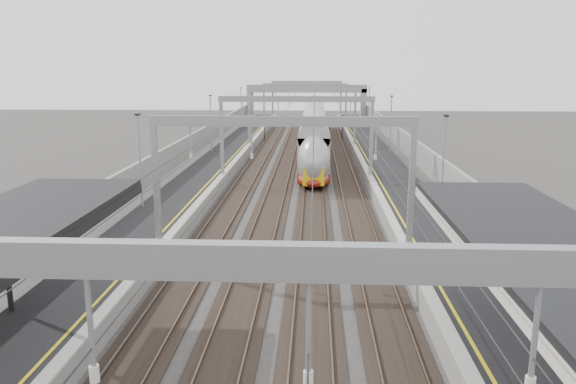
# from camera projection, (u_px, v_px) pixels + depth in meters

# --- Properties ---
(platform_left) EXTENTS (4.00, 120.00, 1.00)m
(platform_left) POSITION_uv_depth(u_px,v_px,m) (210.00, 173.00, 51.21)
(platform_left) COLOR black
(platform_left) RESTS_ON ground
(platform_right) EXTENTS (4.00, 120.00, 1.00)m
(platform_right) POSITION_uv_depth(u_px,v_px,m) (386.00, 174.00, 50.47)
(platform_right) COLOR black
(platform_right) RESTS_ON ground
(tracks) EXTENTS (11.40, 140.00, 0.20)m
(tracks) POSITION_uv_depth(u_px,v_px,m) (297.00, 179.00, 50.94)
(tracks) COLOR black
(tracks) RESTS_ON ground
(overhead_line) EXTENTS (13.00, 140.00, 6.60)m
(overhead_line) POSITION_uv_depth(u_px,v_px,m) (299.00, 106.00, 56.08)
(overhead_line) COLOR gray
(overhead_line) RESTS_ON platform_left
(overbridge) EXTENTS (22.00, 2.20, 6.90)m
(overbridge) POSITION_uv_depth(u_px,v_px,m) (307.00, 93.00, 103.45)
(overbridge) COLOR gray
(overbridge) RESTS_ON ground
(wall_left) EXTENTS (0.30, 120.00, 3.20)m
(wall_left) POSITION_uv_depth(u_px,v_px,m) (174.00, 161.00, 51.12)
(wall_left) COLOR gray
(wall_left) RESTS_ON ground
(wall_right) EXTENTS (0.30, 120.00, 3.20)m
(wall_right) POSITION_uv_depth(u_px,v_px,m) (422.00, 163.00, 50.08)
(wall_right) COLOR gray
(wall_right) RESTS_ON ground
(train) EXTENTS (2.77, 50.52, 4.38)m
(train) POSITION_uv_depth(u_px,v_px,m) (314.00, 133.00, 67.86)
(train) COLOR maroon
(train) RESTS_ON ground
(signal_green) EXTENTS (0.32, 0.32, 3.48)m
(signal_green) POSITION_uv_depth(u_px,v_px,m) (265.00, 125.00, 75.46)
(signal_green) COLOR black
(signal_green) RESTS_ON ground
(signal_red_near) EXTENTS (0.32, 0.32, 3.48)m
(signal_red_near) POSITION_uv_depth(u_px,v_px,m) (328.00, 132.00, 67.14)
(signal_red_near) COLOR black
(signal_red_near) RESTS_ON ground
(signal_red_far) EXTENTS (0.32, 0.32, 3.48)m
(signal_red_far) POSITION_uv_depth(u_px,v_px,m) (342.00, 123.00, 78.26)
(signal_red_far) COLOR black
(signal_red_far) RESTS_ON ground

